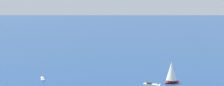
# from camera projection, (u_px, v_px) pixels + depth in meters

# --- Properties ---
(motorboat_offshore) EXTENTS (7.42, 7.10, 2.37)m
(motorboat_offshore) POSITION_uv_depth(u_px,v_px,m) (153.00, 85.00, 153.80)
(motorboat_offshore) COLOR white
(motorboat_offshore) RESTS_ON ground_plane
(sailboat_trailing) EXTENTS (5.46, 9.43, 11.95)m
(sailboat_trailing) POSITION_uv_depth(u_px,v_px,m) (171.00, 72.00, 159.55)
(sailboat_trailing) COLOR #B21E1E
(sailboat_trailing) RESTS_ON ground_plane
(motorboat_ahead) EXTENTS (6.01, 2.24, 1.70)m
(motorboat_ahead) POSITION_uv_depth(u_px,v_px,m) (42.00, 79.00, 166.82)
(motorboat_ahead) COLOR white
(motorboat_ahead) RESTS_ON ground_plane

